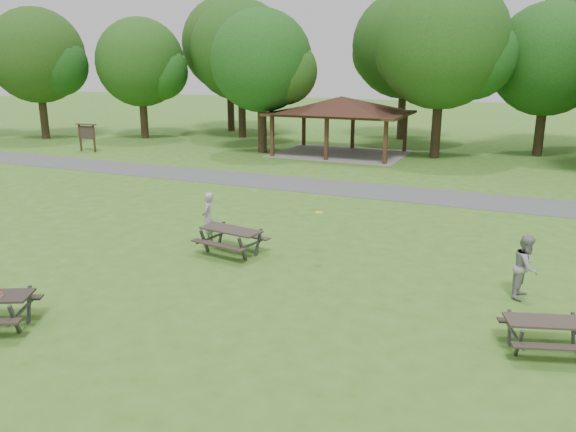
{
  "coord_description": "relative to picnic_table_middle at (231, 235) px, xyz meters",
  "views": [
    {
      "loc": [
        7.71,
        -11.3,
        5.89
      ],
      "look_at": [
        1.0,
        4.0,
        1.3
      ],
      "focal_mm": 35.0,
      "sensor_mm": 36.0,
      "label": 1
    }
  ],
  "objects": [
    {
      "name": "tree_row_a",
      "position": [
        -27.19,
        18.58,
        5.52
      ],
      "size": [
        7.56,
        7.2,
        9.97
      ],
      "color": "black",
      "rests_on": "ground"
    },
    {
      "name": "tree_deep_b",
      "position": [
        -1.18,
        29.58,
        6.26
      ],
      "size": [
        8.4,
        8.0,
        11.13
      ],
      "color": "#2F2215",
      "rests_on": "ground"
    },
    {
      "name": "tree_row_f",
      "position": [
        8.81,
        25.08,
        5.21
      ],
      "size": [
        7.35,
        7.0,
        9.55
      ],
      "color": "black",
      "rests_on": "ground"
    },
    {
      "name": "ground",
      "position": [
        0.72,
        -3.45,
        -0.63
      ],
      "size": [
        160.0,
        160.0,
        0.0
      ],
      "primitive_type": "plane",
      "color": "#3D7020",
      "rests_on": "ground"
    },
    {
      "name": "tree_row_d",
      "position": [
        -8.2,
        19.08,
        5.14
      ],
      "size": [
        6.93,
        6.6,
        9.27
      ],
      "color": "black",
      "rests_on": "ground"
    },
    {
      "name": "notice_board",
      "position": [
        -19.28,
        14.55,
        0.68
      ],
      "size": [
        1.6,
        0.3,
        1.88
      ],
      "color": "#352013",
      "rests_on": "ground"
    },
    {
      "name": "tree_deep_a",
      "position": [
        -16.18,
        29.08,
        6.5
      ],
      "size": [
        8.4,
        8.0,
        11.38
      ],
      "color": "black",
      "rests_on": "ground"
    },
    {
      "name": "tree_row_c",
      "position": [
        -13.18,
        25.58,
        5.91
      ],
      "size": [
        8.19,
        7.8,
        10.67
      ],
      "color": "black",
      "rests_on": "ground"
    },
    {
      "name": "picnic_table_far",
      "position": [
        9.12,
        -2.83,
        -0.08
      ],
      "size": [
        2.05,
        1.83,
        0.75
      ],
      "color": "#312823",
      "rests_on": "ground"
    },
    {
      "name": "pavilion",
      "position": [
        -3.28,
        20.55,
        2.43
      ],
      "size": [
        8.6,
        7.01,
        3.76
      ],
      "color": "#3D2416",
      "rests_on": "ground"
    },
    {
      "name": "frisbee_in_flight",
      "position": [
        2.77,
        0.49,
        0.92
      ],
      "size": [
        0.32,
        0.32,
        0.02
      ],
      "color": "yellow",
      "rests_on": "ground"
    },
    {
      "name": "frisbee_thrower",
      "position": [
        -1.31,
        0.78,
        0.23
      ],
      "size": [
        0.57,
        0.71,
        1.71
      ],
      "primitive_type": "imported",
      "rotation": [
        0.0,
        0.0,
        -1.29
      ],
      "color": "#A1A1A3",
      "rests_on": "ground"
    },
    {
      "name": "tree_row_e",
      "position": [
        2.82,
        21.58,
        6.15
      ],
      "size": [
        8.4,
        8.0,
        11.02
      ],
      "color": "black",
      "rests_on": "ground"
    },
    {
      "name": "picnic_table_middle",
      "position": [
        0.0,
        0.0,
        0.0
      ],
      "size": [
        2.19,
        1.87,
        0.85
      ],
      "color": "#322824",
      "rests_on": "ground"
    },
    {
      "name": "tree_row_b",
      "position": [
        -20.2,
        22.08,
        5.04
      ],
      "size": [
        7.14,
        6.8,
        9.28
      ],
      "color": "#322216",
      "rests_on": "ground"
    },
    {
      "name": "frisbee_catcher",
      "position": [
        8.59,
        0.07,
        0.2
      ],
      "size": [
        0.79,
        0.93,
        1.67
      ],
      "primitive_type": "imported",
      "rotation": [
        0.0,
        0.0,
        1.36
      ],
      "color": "gray",
      "rests_on": "ground"
    },
    {
      "name": "asphalt_path",
      "position": [
        0.72,
        10.55,
        -0.62
      ],
      "size": [
        120.0,
        3.2,
        0.02
      ],
      "primitive_type": "cube",
      "color": "#4E4E50",
      "rests_on": "ground"
    }
  ]
}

